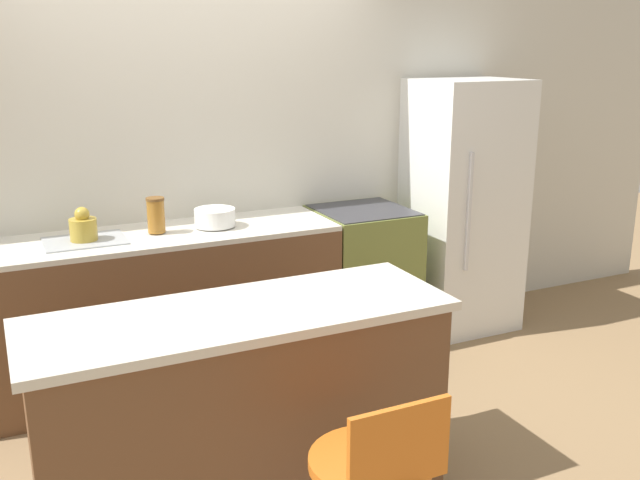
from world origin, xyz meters
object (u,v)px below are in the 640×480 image
oven_range (362,277)px  kettle (83,227)px  refrigerator (463,206)px  mixing_bowl (215,217)px

oven_range → kettle: size_ratio=4.95×
refrigerator → kettle: refrigerator is taller
refrigerator → mixing_bowl: size_ratio=7.26×
mixing_bowl → kettle: bearing=180.0°
refrigerator → mixing_bowl: (-1.82, 0.00, 0.11)m
oven_range → refrigerator: size_ratio=0.53×
oven_range → mixing_bowl: 1.15m
oven_range → refrigerator: bearing=-0.2°
kettle → oven_range: bearing=-0.0°
kettle → mixing_bowl: (0.76, 0.00, -0.02)m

